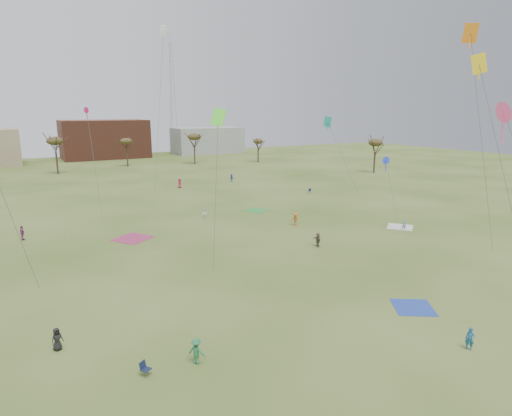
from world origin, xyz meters
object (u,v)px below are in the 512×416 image
flyer_near_right (470,339)px  radio_tower (172,98)px  camp_chair_right (309,192)px  camp_chair_left (146,372)px  flyer_near_center (197,351)px

flyer_near_right → radio_tower: bearing=144.6°
camp_chair_right → camp_chair_left: bearing=-74.2°
flyer_near_right → camp_chair_left: (-18.91, 7.50, -0.50)m
flyer_near_right → camp_chair_right: (22.65, 47.84, -0.50)m
camp_chair_left → camp_chair_right: same height
flyer_near_center → camp_chair_right: size_ratio=1.89×
flyer_near_right → camp_chair_right: 52.93m
flyer_near_right → radio_tower: size_ratio=0.04×
flyer_near_right → camp_chair_left: size_ratio=1.75×
flyer_near_center → camp_chair_right: flyer_near_center is taller
camp_chair_left → radio_tower: bearing=35.1°
flyer_near_right → camp_chair_left: 20.35m
flyer_near_center → flyer_near_right: (15.87, -7.19, -0.06)m
camp_chair_right → flyer_near_center: bearing=-71.8°
camp_chair_right → flyer_near_right: bearing=-53.6°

